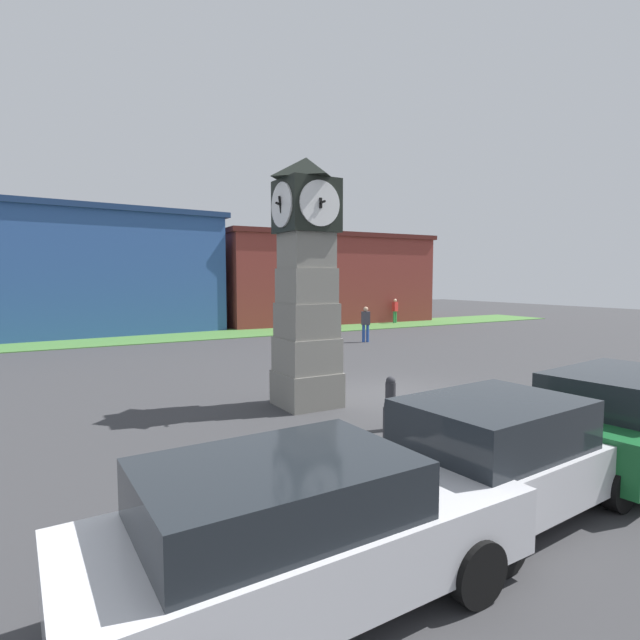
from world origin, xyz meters
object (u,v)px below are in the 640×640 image
object	(u,v)px
car_navy_sedan	(300,530)
bollard_near_tower	(416,460)
pedestrian_by_cars	(395,309)
car_near_tower	(502,455)
pedestrian_near_bench	(366,322)
clock_tower	(306,286)
car_by_building	(630,416)
bollard_mid_row	(391,428)
bollard_far_row	(390,403)

from	to	relation	value
car_navy_sedan	bollard_near_tower	bearing A→B (deg)	28.41
car_navy_sedan	pedestrian_by_cars	distance (m)	29.92
car_near_tower	pedestrian_near_bench	xyz separation A→B (m)	(8.60, 15.30, 0.20)
car_navy_sedan	car_near_tower	bearing A→B (deg)	6.70
clock_tower	bollard_near_tower	distance (m)	5.77
clock_tower	car_by_building	world-z (taller)	clock_tower
car_near_tower	pedestrian_by_cars	size ratio (longest dim) A/B	2.49
bollard_near_tower	car_navy_sedan	xyz separation A→B (m)	(-2.62, -1.42, 0.27)
clock_tower	car_by_building	distance (m)	7.01
car_near_tower	bollard_mid_row	bearing A→B (deg)	90.84
clock_tower	pedestrian_near_bench	distance (m)	12.39
pedestrian_near_bench	pedestrian_by_cars	bearing A→B (deg)	43.79
bollard_far_row	car_near_tower	distance (m)	3.72
car_by_building	pedestrian_near_bench	bearing A→B (deg)	70.68
clock_tower	car_near_tower	bearing A→B (deg)	-94.02
car_near_tower	bollard_near_tower	bearing A→B (deg)	117.98
car_by_building	pedestrian_near_bench	world-z (taller)	pedestrian_near_bench
car_by_building	pedestrian_near_bench	distance (m)	16.06
bollard_far_row	pedestrian_by_cars	bearing A→B (deg)	51.32
car_navy_sedan	pedestrian_near_bench	size ratio (longest dim) A/B	2.59
clock_tower	pedestrian_near_bench	xyz separation A→B (m)	(8.16, 9.12, -1.93)
bollard_far_row	pedestrian_near_bench	distance (m)	13.99
bollard_near_tower	car_near_tower	size ratio (longest dim) A/B	0.23
bollard_mid_row	bollard_far_row	distance (m)	1.63
bollard_mid_row	car_by_building	xyz separation A→B (m)	(3.32, -2.14, 0.26)
car_navy_sedan	pedestrian_by_cars	size ratio (longest dim) A/B	2.65
bollard_mid_row	car_near_tower	distance (m)	2.30
bollard_near_tower	pedestrian_near_bench	size ratio (longest dim) A/B	0.56
pedestrian_by_cars	clock_tower	bearing A→B (deg)	-133.85
bollard_far_row	pedestrian_near_bench	size ratio (longest dim) A/B	0.65
pedestrian_near_bench	bollard_near_tower	bearing A→B (deg)	-122.70
clock_tower	pedestrian_by_cars	world-z (taller)	clock_tower
car_near_tower	pedestrian_by_cars	xyz separation A→B (m)	(16.10, 22.50, 0.17)
bollard_near_tower	pedestrian_near_bench	xyz separation A→B (m)	(9.15, 14.26, 0.50)
pedestrian_near_bench	bollard_mid_row	bearing A→B (deg)	-123.55
car_near_tower	pedestrian_by_cars	distance (m)	27.67
bollard_far_row	pedestrian_near_bench	xyz separation A→B (m)	(7.64, 11.72, 0.42)
car_near_tower	pedestrian_near_bench	size ratio (longest dim) A/B	2.44
clock_tower	car_by_building	size ratio (longest dim) A/B	1.24
pedestrian_by_cars	bollard_near_tower	bearing A→B (deg)	-127.83
bollard_far_row	car_by_building	size ratio (longest dim) A/B	0.23
bollard_near_tower	bollard_mid_row	xyz separation A→B (m)	(0.52, 1.24, 0.05)
car_near_tower	pedestrian_near_bench	world-z (taller)	pedestrian_near_bench
clock_tower	pedestrian_near_bench	size ratio (longest dim) A/B	3.45
car_near_tower	pedestrian_near_bench	distance (m)	17.55
bollard_near_tower	car_near_tower	bearing A→B (deg)	-62.02
bollard_mid_row	bollard_far_row	xyz separation A→B (m)	(0.99, 1.30, 0.03)
car_by_building	pedestrian_by_cars	distance (m)	25.77
bollard_mid_row	pedestrian_near_bench	world-z (taller)	pedestrian_near_bench
bollard_near_tower	pedestrian_by_cars	world-z (taller)	pedestrian_by_cars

